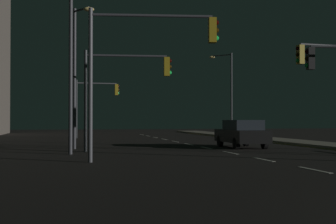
% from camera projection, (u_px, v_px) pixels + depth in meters
% --- Properties ---
extents(ground_plane, '(112.00, 112.00, 0.00)m').
position_uv_depth(ground_plane, '(227.00, 152.00, 23.50)').
color(ground_plane, black).
rests_on(ground_plane, ground).
extents(lane_markings_center, '(0.14, 50.00, 0.01)m').
position_uv_depth(lane_markings_center, '(206.00, 148.00, 26.92)').
color(lane_markings_center, silver).
rests_on(lane_markings_center, ground).
extents(lane_edge_line, '(0.14, 53.00, 0.01)m').
position_uv_depth(lane_edge_line, '(294.00, 145.00, 29.64)').
color(lane_edge_line, gold).
rests_on(lane_edge_line, ground).
extents(car, '(1.84, 4.41, 1.57)m').
position_uv_depth(car, '(242.00, 133.00, 27.06)').
color(car, black).
rests_on(car, ground).
extents(traffic_light_far_right, '(3.49, 0.55, 5.46)m').
position_uv_depth(traffic_light_far_right, '(330.00, 73.00, 24.36)').
color(traffic_light_far_right, '#2D3033').
rests_on(traffic_light_far_right, sidewalk_right).
extents(traffic_light_far_center, '(3.77, 0.44, 4.98)m').
position_uv_depth(traffic_light_far_center, '(96.00, 97.00, 41.52)').
color(traffic_light_far_center, '#2D3033').
rests_on(traffic_light_far_center, ground).
extents(traffic_light_far_left, '(4.90, 0.86, 5.78)m').
position_uv_depth(traffic_light_far_left, '(146.00, 53.00, 18.10)').
color(traffic_light_far_left, '#4C4C51').
rests_on(traffic_light_far_left, ground).
extents(traffic_light_mid_left, '(4.37, 0.63, 5.04)m').
position_uv_depth(traffic_light_mid_left, '(125.00, 80.00, 24.00)').
color(traffic_light_mid_left, '#2D3033').
rests_on(traffic_light_mid_left, ground).
extents(street_lamp_corner, '(1.85, 1.75, 7.87)m').
position_uv_depth(street_lamp_corner, '(228.00, 86.00, 46.43)').
color(street_lamp_corner, '#2D3033').
rests_on(street_lamp_corner, sidewalk_right).
extents(street_lamp_across_street, '(1.08, 1.37, 7.64)m').
position_uv_depth(street_lamp_across_street, '(77.00, 65.00, 25.90)').
color(street_lamp_across_street, '#38383D').
rests_on(street_lamp_across_street, ground).
extents(street_lamp_mid_block, '(1.07, 1.39, 7.27)m').
position_uv_depth(street_lamp_mid_block, '(68.00, 59.00, 21.81)').
color(street_lamp_mid_block, '#38383D').
rests_on(street_lamp_mid_block, ground).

